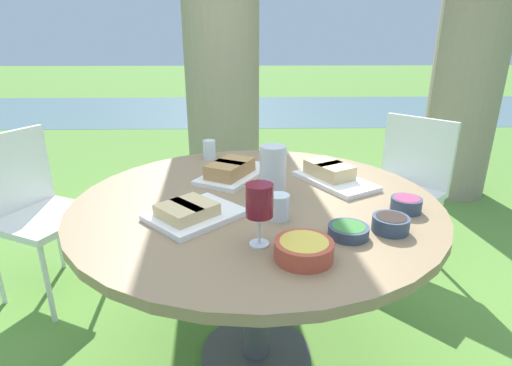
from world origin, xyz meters
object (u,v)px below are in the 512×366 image
Objects in this scene: dining_table at (256,221)px; chair_near_left at (406,179)px; chair_near_right at (32,203)px; water_pitcher at (273,172)px; wine_glass at (259,202)px.

dining_table is 1.28m from chair_near_left.
chair_near_right is at bearing -171.36° from chair_near_left.
water_pitcher is at bearing -23.79° from chair_near_right.
wine_glass is at bearing -127.37° from chair_near_left.
dining_table is at bearing -178.31° from water_pitcher.
chair_near_left is at bearing 42.48° from dining_table.
chair_near_right is (-1.16, 0.54, -0.14)m from dining_table.
chair_near_left is 4.65× the size of wine_glass.
dining_table is 0.21m from water_pitcher.
chair_near_right is at bearing 141.83° from wine_glass.
chair_near_right is at bearing 156.21° from water_pitcher.
wine_glass is (1.16, -0.91, 0.37)m from chair_near_right.
water_pitcher is 1.07× the size of wine_glass.
chair_near_left and chair_near_right have the same top height.
dining_table is 1.55× the size of chair_near_right.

